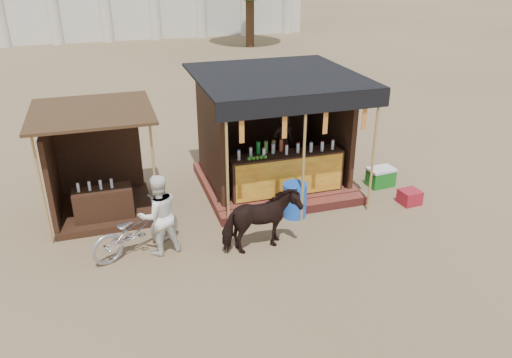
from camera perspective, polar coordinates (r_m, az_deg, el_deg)
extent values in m
plane|color=#846B4C|center=(9.26, 3.00, -10.20)|extent=(120.00, 120.00, 0.00)
cube|color=maroon|center=(12.36, 1.80, -0.06)|extent=(3.40, 2.80, 0.22)
cube|color=maroon|center=(11.07, 4.41, -3.33)|extent=(3.40, 0.35, 0.20)
cube|color=#351F13|center=(11.31, 3.40, 0.70)|extent=(2.60, 0.55, 0.95)
cube|color=#B96115|center=(11.07, 3.92, 0.12)|extent=(2.50, 0.02, 0.88)
cube|color=#351F13|center=(12.99, 0.07, 7.62)|extent=(3.00, 0.12, 2.50)
cube|color=#351F13|center=(11.48, -5.24, 5.17)|extent=(0.12, 2.50, 2.50)
cube|color=#351F13|center=(12.41, 8.49, 6.52)|extent=(0.12, 2.50, 2.50)
cube|color=black|center=(11.32, 2.31, 11.74)|extent=(3.60, 3.60, 0.06)
cube|color=black|center=(9.77, 5.81, 8.41)|extent=(3.60, 0.06, 0.36)
cylinder|color=tan|center=(9.72, -3.29, 0.91)|extent=(0.06, 0.06, 2.75)
cylinder|color=tan|center=(10.19, 5.46, 1.99)|extent=(0.06, 0.06, 2.75)
cylinder|color=tan|center=(10.88, 13.29, 2.92)|extent=(0.06, 0.06, 2.75)
cube|color=red|center=(9.49, -1.65, 5.69)|extent=(0.10, 0.02, 0.55)
cube|color=red|center=(9.75, 3.29, 6.18)|extent=(0.10, 0.02, 0.55)
cube|color=red|center=(10.07, 7.95, 6.60)|extent=(0.10, 0.02, 0.55)
cube|color=red|center=(10.46, 12.29, 6.95)|extent=(0.10, 0.02, 0.55)
imported|color=black|center=(12.22, 3.11, 4.01)|extent=(0.56, 0.37, 1.51)
cube|color=#351F13|center=(11.54, -16.85, -3.30)|extent=(2.00, 2.00, 0.15)
cube|color=#351F13|center=(12.02, -17.57, 2.86)|extent=(1.90, 0.10, 2.10)
cube|color=#351F13|center=(11.20, -22.28, 0.52)|extent=(0.10, 1.90, 2.10)
cube|color=#472D19|center=(10.61, -18.33, 7.36)|extent=(2.40, 2.40, 0.06)
cylinder|color=tan|center=(10.21, -23.26, -1.22)|extent=(0.05, 0.05, 2.35)
cylinder|color=tan|center=(10.15, -11.51, 0.25)|extent=(0.05, 0.05, 2.35)
cube|color=#351F13|center=(10.95, -16.97, -2.98)|extent=(1.20, 0.50, 0.80)
imported|color=black|center=(9.45, 0.58, -4.88)|extent=(1.56, 0.89, 1.25)
imported|color=#A2A1AA|center=(9.74, -13.56, -5.67)|extent=(1.92, 1.34, 0.96)
imported|color=white|center=(9.49, -11.05, -4.03)|extent=(0.88, 0.75, 1.61)
cylinder|color=blue|center=(10.80, 4.44, -2.41)|extent=(0.55, 0.55, 0.76)
cube|color=maroon|center=(11.91, 17.15, -1.98)|extent=(0.47, 0.45, 0.32)
cube|color=#19741E|center=(12.60, 14.05, 0.10)|extent=(0.66, 0.48, 0.40)
cube|color=white|center=(12.51, 14.16, 1.06)|extent=(0.68, 0.50, 0.06)
cylinder|color=silver|center=(33.75, -22.16, 17.12)|extent=(0.70, 0.70, 3.60)
cylinder|color=silver|center=(33.68, -16.86, 17.82)|extent=(0.70, 0.70, 3.60)
cylinder|color=silver|center=(33.88, -11.55, 18.38)|extent=(0.70, 0.70, 3.60)
cylinder|color=silver|center=(34.33, -6.31, 18.79)|extent=(0.70, 0.70, 3.60)
cylinder|color=silver|center=(35.04, -1.23, 19.04)|extent=(0.70, 0.70, 3.60)
cylinder|color=silver|center=(35.99, 3.63, 19.15)|extent=(0.70, 0.70, 3.60)
cylinder|color=#382314|center=(30.54, -0.70, 18.57)|extent=(0.50, 0.50, 4.00)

